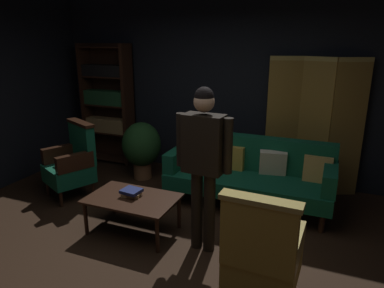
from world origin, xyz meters
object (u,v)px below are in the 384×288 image
object	(u,v)px
armchair_gilt_accent	(262,253)
armchair_wing_left	(73,162)
velvet_couch	(250,171)
book_navy_cloth	(131,191)
bookshelf	(108,103)
book_tan_leather	(131,194)
standing_figure	(204,156)
folding_screen	(314,124)
potted_plant	(142,146)
coffee_table	(133,201)

from	to	relation	value
armchair_gilt_accent	armchair_wing_left	distance (m)	3.08
velvet_couch	book_navy_cloth	bearing A→B (deg)	-132.52
bookshelf	book_navy_cloth	world-z (taller)	bookshelf
book_tan_leather	standing_figure	bearing A→B (deg)	-2.92
bookshelf	book_tan_leather	bearing A→B (deg)	-49.64
velvet_couch	standing_figure	distance (m)	1.36
folding_screen	potted_plant	bearing A→B (deg)	-168.23
standing_figure	potted_plant	distance (m)	2.21
book_navy_cloth	velvet_couch	bearing A→B (deg)	47.48
coffee_table	book_tan_leather	xyz separation A→B (m)	(-0.03, 0.03, 0.07)
standing_figure	potted_plant	world-z (taller)	standing_figure
velvet_couch	folding_screen	bearing A→B (deg)	47.51
velvet_couch	armchair_wing_left	size ratio (longest dim) A/B	2.04
folding_screen	coffee_table	world-z (taller)	folding_screen
coffee_table	armchair_wing_left	world-z (taller)	armchair_wing_left
book_navy_cloth	coffee_table	bearing A→B (deg)	-47.16
bookshelf	potted_plant	size ratio (longest dim) A/B	2.28
armchair_wing_left	book_navy_cloth	bearing A→B (deg)	-21.60
coffee_table	armchair_wing_left	xyz separation A→B (m)	(-1.28, 0.53, 0.12)
armchair_gilt_accent	armchair_wing_left	size ratio (longest dim) A/B	1.00
armchair_gilt_accent	potted_plant	distance (m)	3.09
velvet_couch	armchair_gilt_accent	bearing A→B (deg)	-73.68
armchair_wing_left	book_tan_leather	bearing A→B (deg)	-21.60
armchair_gilt_accent	standing_figure	bearing A→B (deg)	140.55
armchair_gilt_accent	coffee_table	bearing A→B (deg)	158.85
armchair_wing_left	standing_figure	size ratio (longest dim) A/B	0.61
velvet_couch	book_tan_leather	world-z (taller)	velvet_couch
folding_screen	velvet_couch	xyz separation A→B (m)	(-0.70, -0.76, -0.53)
armchair_wing_left	standing_figure	world-z (taller)	standing_figure
armchair_gilt_accent	potted_plant	size ratio (longest dim) A/B	1.16
standing_figure	potted_plant	bearing A→B (deg)	137.09
folding_screen	standing_figure	size ratio (longest dim) A/B	1.12
book_navy_cloth	armchair_wing_left	bearing A→B (deg)	158.40
bookshelf	book_tan_leather	world-z (taller)	bookshelf
book_tan_leather	book_navy_cloth	xyz separation A→B (m)	(0.00, 0.00, 0.04)
folding_screen	book_navy_cloth	xyz separation A→B (m)	(-1.77, -1.93, -0.50)
folding_screen	bookshelf	distance (m)	3.40
folding_screen	potted_plant	size ratio (longest dim) A/B	2.11
folding_screen	book_tan_leather	size ratio (longest dim) A/B	9.31
coffee_table	book_navy_cloth	bearing A→B (deg)	132.84
armchair_gilt_accent	standing_figure	world-z (taller)	standing_figure
standing_figure	velvet_couch	bearing A→B (deg)	80.92
bookshelf	armchair_gilt_accent	size ratio (longest dim) A/B	1.97
standing_figure	book_navy_cloth	distance (m)	1.04
bookshelf	coffee_table	xyz separation A→B (m)	(1.65, -1.94, -0.69)
folding_screen	coffee_table	size ratio (longest dim) A/B	1.90
bookshelf	armchair_wing_left	world-z (taller)	bookshelf
folding_screen	armchair_gilt_accent	distance (m)	2.63
armchair_gilt_accent	standing_figure	size ratio (longest dim) A/B	0.61
velvet_couch	standing_figure	size ratio (longest dim) A/B	1.25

